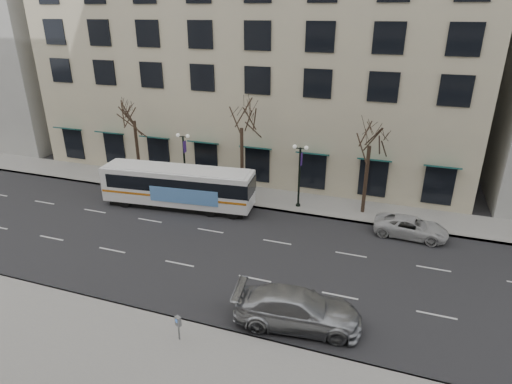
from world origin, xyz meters
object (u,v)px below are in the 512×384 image
at_px(tree_far_mid, 241,116).
at_px(silver_car, 298,309).
at_px(tree_far_right, 371,133).
at_px(lamp_post_right, 299,173).
at_px(white_pickup, 411,227).
at_px(city_bus, 179,186).
at_px(lamp_post_left, 184,160).
at_px(pay_station, 178,323).
at_px(tree_far_left, 133,110).

height_order(tree_far_mid, silver_car, tree_far_mid).
relative_size(tree_far_right, lamp_post_right, 1.55).
bearing_deg(white_pickup, tree_far_mid, 82.54).
bearing_deg(lamp_post_right, city_bus, -162.14).
height_order(lamp_post_left, white_pickup, lamp_post_left).
distance_m(tree_far_mid, pay_station, 18.43).
relative_size(city_bus, silver_car, 1.93).
bearing_deg(tree_far_left, white_pickup, -6.30).
height_order(tree_far_left, tree_far_mid, tree_far_mid).
height_order(tree_far_right, silver_car, tree_far_right).
distance_m(tree_far_right, lamp_post_left, 15.40).
bearing_deg(tree_far_right, lamp_post_left, -177.71).
bearing_deg(tree_far_left, tree_far_right, 0.00).
xyz_separation_m(silver_car, pay_station, (-4.99, -3.05, 0.17)).
xyz_separation_m(tree_far_left, lamp_post_right, (15.01, -0.60, -3.75)).
distance_m(tree_far_mid, lamp_post_left, 6.40).
bearing_deg(city_bus, white_pickup, -2.68).
distance_m(tree_far_left, city_bus, 8.49).
bearing_deg(lamp_post_left, tree_far_right, 2.29).
height_order(tree_far_left, pay_station, tree_far_left).
height_order(white_pickup, pay_station, pay_station).
xyz_separation_m(tree_far_left, lamp_post_left, (5.01, -0.60, -3.75)).
bearing_deg(tree_far_right, pay_station, -111.25).
height_order(tree_far_left, lamp_post_left, tree_far_left).
distance_m(tree_far_left, pay_station, 22.45).
relative_size(tree_far_right, lamp_post_left, 1.55).
bearing_deg(lamp_post_left, pay_station, -63.37).
bearing_deg(lamp_post_right, white_pickup, -13.19).
xyz_separation_m(tree_far_left, tree_far_mid, (10.00, 0.00, 0.21)).
distance_m(tree_far_mid, tree_far_right, 10.01).
xyz_separation_m(tree_far_left, tree_far_right, (20.00, 0.00, -0.28)).
xyz_separation_m(tree_far_left, silver_car, (18.31, -14.13, -5.77)).
bearing_deg(white_pickup, city_bus, 96.38).
distance_m(lamp_post_right, white_pickup, 9.05).
bearing_deg(white_pickup, pay_station, 148.36).
bearing_deg(tree_far_right, white_pickup, -36.26).
xyz_separation_m(lamp_post_right, pay_station, (-1.69, -16.58, -1.85)).
distance_m(tree_far_right, city_bus, 15.19).
relative_size(tree_far_right, pay_station, 6.17).
bearing_deg(pay_station, silver_car, 55.62).
height_order(lamp_post_right, pay_station, lamp_post_right).
xyz_separation_m(tree_far_mid, lamp_post_right, (5.01, -0.60, -3.96)).
height_order(tree_far_left, city_bus, tree_far_left).
height_order(city_bus, white_pickup, city_bus).
distance_m(silver_car, white_pickup, 12.66).
bearing_deg(lamp_post_left, lamp_post_right, 0.00).
height_order(lamp_post_right, silver_car, lamp_post_right).
distance_m(lamp_post_right, city_bus, 9.57).
xyz_separation_m(silver_car, white_pickup, (5.24, 11.53, -0.23)).
bearing_deg(city_bus, tree_far_left, 143.87).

